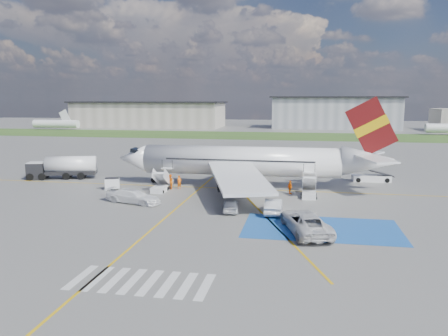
% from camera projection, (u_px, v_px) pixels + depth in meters
% --- Properties ---
extents(ground, '(400.00, 400.00, 0.00)m').
position_uv_depth(ground, '(221.00, 212.00, 45.11)').
color(ground, '#60605E').
rests_on(ground, ground).
extents(grass_strip, '(400.00, 30.00, 0.01)m').
position_uv_depth(grass_strip, '(277.00, 136.00, 137.40)').
color(grass_strip, '#2D4C1E').
rests_on(grass_strip, ground).
extents(taxiway_line_main, '(120.00, 0.20, 0.01)m').
position_uv_depth(taxiway_line_main, '(238.00, 189.00, 56.77)').
color(taxiway_line_main, gold).
rests_on(taxiway_line_main, ground).
extents(taxiway_line_cross, '(0.20, 60.00, 0.01)m').
position_uv_depth(taxiway_line_cross, '(140.00, 240.00, 36.29)').
color(taxiway_line_cross, gold).
rests_on(taxiway_line_cross, ground).
extents(taxiway_line_diag, '(20.71, 56.45, 0.01)m').
position_uv_depth(taxiway_line_diag, '(238.00, 189.00, 56.77)').
color(taxiway_line_diag, gold).
rests_on(taxiway_line_diag, ground).
extents(staging_box, '(14.00, 8.00, 0.01)m').
position_uv_depth(staging_box, '(321.00, 228.00, 39.45)').
color(staging_box, '#1B53A5').
rests_on(staging_box, ground).
extents(crosswalk, '(9.00, 4.00, 0.01)m').
position_uv_depth(crosswalk, '(141.00, 282.00, 27.95)').
color(crosswalk, silver).
rests_on(crosswalk, ground).
extents(terminal_west, '(60.00, 22.00, 10.00)m').
position_uv_depth(terminal_west, '(149.00, 115.00, 180.39)').
color(terminal_west, gray).
rests_on(terminal_west, ground).
extents(terminal_centre, '(48.00, 18.00, 12.00)m').
position_uv_depth(terminal_centre, '(335.00, 113.00, 171.76)').
color(terminal_centre, gray).
rests_on(terminal_centre, ground).
extents(airliner, '(36.81, 32.95, 11.92)m').
position_uv_depth(airliner, '(252.00, 161.00, 57.91)').
color(airliner, silver).
rests_on(airliner, ground).
extents(airstairs_fwd, '(1.90, 5.20, 3.60)m').
position_uv_depth(airstairs_fwd, '(160.00, 187.00, 55.16)').
color(airstairs_fwd, silver).
rests_on(airstairs_fwd, ground).
extents(airstairs_aft, '(1.90, 5.20, 3.60)m').
position_uv_depth(airstairs_aft, '(309.00, 192.00, 51.87)').
color(airstairs_aft, silver).
rests_on(airstairs_aft, ground).
extents(fuel_tanker, '(9.93, 5.24, 3.28)m').
position_uv_depth(fuel_tanker, '(63.00, 169.00, 63.95)').
color(fuel_tanker, black).
rests_on(fuel_tanker, ground).
extents(gpu_cart, '(2.11, 1.74, 1.51)m').
position_uv_depth(gpu_cart, '(112.00, 184.00, 56.46)').
color(gpu_cart, silver).
rests_on(gpu_cart, ground).
extents(belt_loader, '(5.78, 2.56, 1.69)m').
position_uv_depth(belt_loader, '(372.00, 179.00, 61.81)').
color(belt_loader, silver).
rests_on(belt_loader, ground).
extents(car_silver_a, '(2.17, 4.22, 1.38)m').
position_uv_depth(car_silver_a, '(231.00, 205.00, 45.37)').
color(car_silver_a, silver).
rests_on(car_silver_a, ground).
extents(car_silver_b, '(1.77, 4.83, 1.58)m').
position_uv_depth(car_silver_b, '(274.00, 206.00, 44.56)').
color(car_silver_b, '#A6A8AD').
rests_on(car_silver_b, ground).
extents(van_white_a, '(4.62, 7.05, 2.43)m').
position_uv_depth(van_white_a, '(305.00, 218.00, 38.31)').
color(van_white_a, silver).
rests_on(van_white_a, ground).
extents(van_white_b, '(5.53, 3.43, 2.02)m').
position_uv_depth(van_white_b, '(133.00, 194.00, 48.96)').
color(van_white_b, white).
rests_on(van_white_b, ground).
extents(crew_fwd, '(0.72, 0.77, 1.77)m').
position_uv_depth(crew_fwd, '(179.00, 182.00, 56.70)').
color(crew_fwd, orange).
rests_on(crew_fwd, ground).
extents(crew_nose, '(1.03, 1.16, 1.96)m').
position_uv_depth(crew_nose, '(170.00, 182.00, 56.35)').
color(crew_nose, orange).
rests_on(crew_nose, ground).
extents(crew_aft, '(0.84, 1.07, 1.69)m').
position_uv_depth(crew_aft, '(290.00, 187.00, 53.65)').
color(crew_aft, orange).
rests_on(crew_aft, ground).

